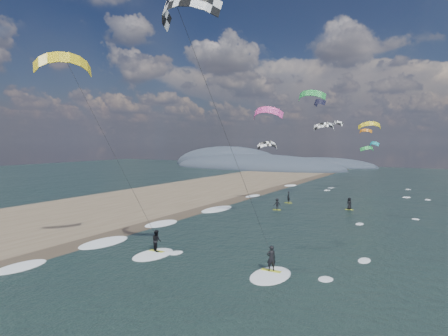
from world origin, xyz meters
The scene contains 9 objects.
ground centered at (0.00, 0.00, 0.00)m, with size 260.00×260.00×0.00m, color black.
sand_strip centered at (-24.00, 10.00, 0.00)m, with size 26.00×240.00×0.00m, color brown.
wet_sand_strip centered at (-12.00, 10.00, 0.00)m, with size 3.00×240.00×0.00m, color #382D23.
coastal_hills centered at (-44.84, 107.86, 0.00)m, with size 80.00×41.00×15.00m.
kitesurfer_near_a centered at (2.86, 1.68, 14.89)m, with size 8.00×8.68×19.02m.
kitesurfer_near_b centered at (-6.78, 1.93, 11.16)m, with size 6.93×9.47×16.58m.
far_kitesurfers centered at (-0.12, 33.08, 0.84)m, with size 10.42×7.22×1.79m.
bg_kite_field centered at (-0.12, 51.17, 12.47)m, with size 15.38×67.06×9.83m.
shoreline_surf centered at (-10.80, 14.75, 0.00)m, with size 2.40×79.40×0.11m.
Camera 1 is at (16.60, -18.12, 9.51)m, focal length 30.00 mm.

